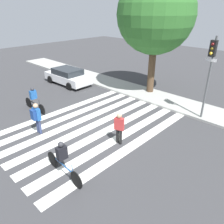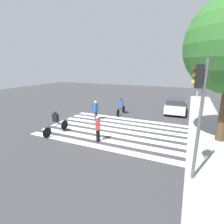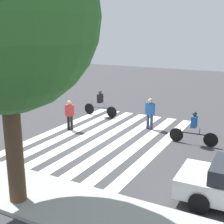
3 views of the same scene
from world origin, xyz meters
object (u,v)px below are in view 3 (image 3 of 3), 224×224
pedestrian_adult_blue_shirt (150,111)px  cyclist_far_lane (194,127)px  street_tree (3,17)px  cyclist_near_curb (100,103)px  pedestrian_child_with_backpack (70,113)px

pedestrian_adult_blue_shirt → cyclist_far_lane: 3.04m
pedestrian_adult_blue_shirt → cyclist_far_lane: bearing=155.2°
street_tree → cyclist_near_curb: 11.74m
pedestrian_child_with_backpack → cyclist_far_lane: size_ratio=0.71×
pedestrian_adult_blue_shirt → cyclist_near_curb: 3.94m
pedestrian_child_with_backpack → pedestrian_adult_blue_shirt: bearing=-168.4°
street_tree → cyclist_near_curb: size_ratio=3.49×
pedestrian_adult_blue_shirt → street_tree: bearing=85.7°
cyclist_far_lane → pedestrian_child_with_backpack: bearing=6.8°
pedestrian_adult_blue_shirt → cyclist_near_curb: bearing=-14.2°
pedestrian_adult_blue_shirt → cyclist_near_curb: size_ratio=0.72×
pedestrian_child_with_backpack → cyclist_near_curb: (0.02, -3.30, -0.07)m
pedestrian_child_with_backpack → cyclist_far_lane: bearing=169.1°
street_tree → pedestrian_child_with_backpack: (3.03, -6.96, -4.76)m
street_tree → pedestrian_child_with_backpack: street_tree is taller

